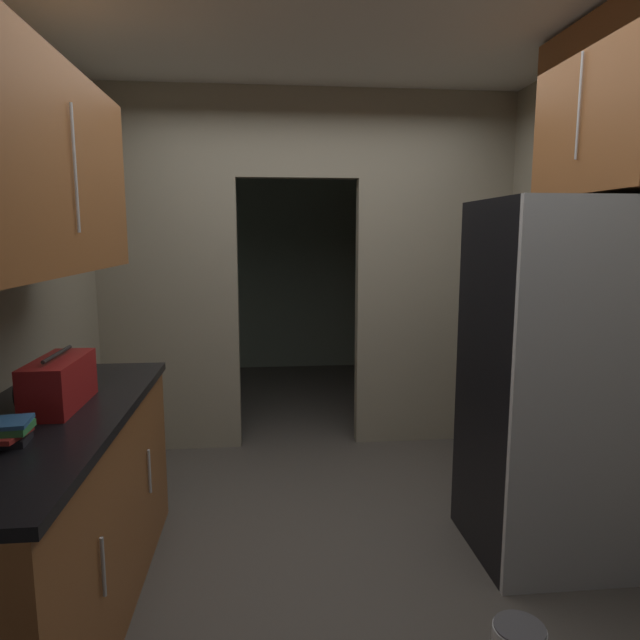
# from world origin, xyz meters

# --- Properties ---
(ground) EXTENTS (20.00, 20.00, 0.00)m
(ground) POSITION_xyz_m (0.00, 0.00, 0.00)
(ground) COLOR #47423D
(kitchen_overhead_slab) EXTENTS (3.50, 7.10, 0.06)m
(kitchen_overhead_slab) POSITION_xyz_m (0.00, 0.47, 2.70)
(kitchen_overhead_slab) COLOR silver
(kitchen_partition) EXTENTS (3.10, 0.12, 2.67)m
(kitchen_partition) POSITION_xyz_m (0.02, 1.55, 1.43)
(kitchen_partition) COLOR gray
(kitchen_partition) RESTS_ON ground
(adjoining_room_shell) EXTENTS (3.10, 2.66, 2.67)m
(adjoining_room_shell) POSITION_xyz_m (0.00, 3.34, 1.34)
(adjoining_room_shell) COLOR gray
(adjoining_room_shell) RESTS_ON ground
(refrigerator) EXTENTS (0.85, 0.73, 1.79)m
(refrigerator) POSITION_xyz_m (1.15, -0.08, 0.90)
(refrigerator) COLOR black
(refrigerator) RESTS_ON ground
(lower_cabinet_run) EXTENTS (0.64, 1.80, 0.91)m
(lower_cabinet_run) POSITION_xyz_m (-1.23, -0.40, 0.46)
(lower_cabinet_run) COLOR brown
(lower_cabinet_run) RESTS_ON ground
(upper_cabinet_counterside) EXTENTS (0.36, 1.62, 0.80)m
(upper_cabinet_counterside) POSITION_xyz_m (-1.23, -0.40, 1.87)
(upper_cabinet_counterside) COLOR brown
(upper_cabinet_fridgeside) EXTENTS (0.36, 0.94, 0.83)m
(upper_cabinet_fridgeside) POSITION_xyz_m (1.37, 0.02, 2.24)
(upper_cabinet_fridgeside) COLOR brown
(boombox) EXTENTS (0.19, 0.44, 0.24)m
(boombox) POSITION_xyz_m (-1.20, -0.30, 1.01)
(boombox) COLOR maroon
(boombox) RESTS_ON lower_cabinet_run
(book_stack) EXTENTS (0.15, 0.18, 0.08)m
(book_stack) POSITION_xyz_m (-1.22, -0.72, 0.95)
(book_stack) COLOR black
(book_stack) RESTS_ON lower_cabinet_run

